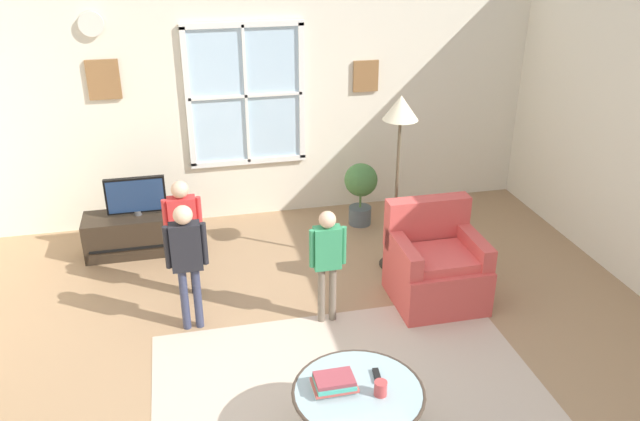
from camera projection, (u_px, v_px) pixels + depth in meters
The scene contains 15 objects.
ground_plane at pixel (312, 382), 4.77m from camera, with size 6.88×6.62×0.02m, color #9E7A56.
back_wall at pixel (251, 94), 6.89m from camera, with size 6.28×0.17×2.77m.
area_rug at pixel (353, 398), 4.60m from camera, with size 2.81×2.14×0.01m, color #C6B29E.
tv_stand at pixel (141, 233), 6.52m from camera, with size 1.09×0.43×0.41m.
television at pixel (136, 196), 6.34m from camera, with size 0.58×0.08×0.40m.
armchair at pixel (435, 266), 5.66m from camera, with size 0.76×0.74×0.87m.
coffee_table at pixel (358, 394), 4.01m from camera, with size 0.84×0.84×0.46m.
book_stack at pixel (334, 383), 4.00m from camera, with size 0.28×0.19×0.10m.
cup at pixel (381, 388), 3.95m from camera, with size 0.08×0.08×0.10m, color #BF3F3F.
remote_near_books at pixel (377, 376), 4.11m from camera, with size 0.04×0.14×0.02m, color black.
person_black_shirt at pixel (187, 254), 5.10m from camera, with size 0.34×0.15×1.12m.
person_red_shirt at pixel (183, 225), 5.57m from camera, with size 0.33×0.15×1.10m.
person_green_shirt at pixel (327, 254), 5.21m from camera, with size 0.31×0.14×1.02m.
potted_plant_by_window at pixel (361, 187), 6.99m from camera, with size 0.36×0.36×0.71m.
floor_lamp at pixel (400, 126), 5.73m from camera, with size 0.32×0.32×1.71m.
Camera 1 is at (-0.79, -3.70, 3.17)m, focal length 36.09 mm.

